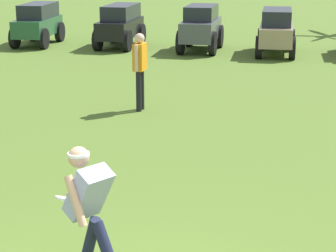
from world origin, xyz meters
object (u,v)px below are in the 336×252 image
(parked_car_slot_d, at_px, (276,30))
(parked_car_slot_b, at_px, (120,24))
(teammate_near_sideline, at_px, (140,64))
(parked_car_slot_a, at_px, (38,23))
(parked_car_slot_c, at_px, (201,27))
(frisbee_thrower, at_px, (90,209))
(frisbee_in_flight, at_px, (66,199))

(parked_car_slot_d, bearing_deg, parked_car_slot_b, 175.50)
(teammate_near_sideline, distance_m, parked_car_slot_a, 9.50)
(parked_car_slot_b, distance_m, parked_car_slot_c, 2.68)
(frisbee_thrower, bearing_deg, parked_car_slot_b, 105.00)
(frisbee_thrower, bearing_deg, parked_car_slot_c, 95.03)
(frisbee_thrower, distance_m, teammate_near_sideline, 6.94)
(parked_car_slot_a, bearing_deg, parked_car_slot_c, -1.37)
(parked_car_slot_a, bearing_deg, parked_car_slot_d, -1.97)
(parked_car_slot_a, relative_size, parked_car_slot_c, 1.04)
(teammate_near_sideline, height_order, parked_car_slot_b, teammate_near_sideline)
(parked_car_slot_b, xyz_separation_m, parked_car_slot_c, (2.67, -0.26, 0.02))
(frisbee_thrower, relative_size, parked_car_slot_b, 0.58)
(teammate_near_sideline, distance_m, parked_car_slot_d, 7.85)
(parked_car_slot_a, relative_size, parked_car_slot_b, 1.02)
(parked_car_slot_a, xyz_separation_m, parked_car_slot_d, (7.77, -0.27, 0.00))
(parked_car_slot_a, bearing_deg, frisbee_thrower, -65.27)
(teammate_near_sideline, xyz_separation_m, parked_car_slot_b, (-2.69, 7.89, -0.22))
(teammate_near_sideline, bearing_deg, parked_car_slot_a, 125.14)
(frisbee_thrower, relative_size, teammate_near_sideline, 0.89)
(parked_car_slot_b, bearing_deg, teammate_near_sideline, -71.19)
(parked_car_slot_c, bearing_deg, parked_car_slot_a, 178.63)
(teammate_near_sideline, distance_m, parked_car_slot_b, 8.34)
(frisbee_thrower, xyz_separation_m, frisbee_in_flight, (-0.44, 0.50, -0.14))
(parked_car_slot_b, bearing_deg, frisbee_in_flight, -76.14)
(parked_car_slot_b, bearing_deg, parked_car_slot_a, -177.42)
(teammate_near_sideline, relative_size, parked_car_slot_d, 0.64)
(frisbee_in_flight, xyz_separation_m, parked_car_slot_a, (-6.29, 14.09, 0.07))
(parked_car_slot_a, distance_m, parked_car_slot_b, 2.78)
(frisbee_in_flight, relative_size, parked_car_slot_c, 0.14)
(frisbee_in_flight, height_order, parked_car_slot_c, parked_car_slot_c)
(frisbee_in_flight, bearing_deg, frisbee_thrower, -49.14)
(teammate_near_sideline, relative_size, parked_car_slot_c, 0.66)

